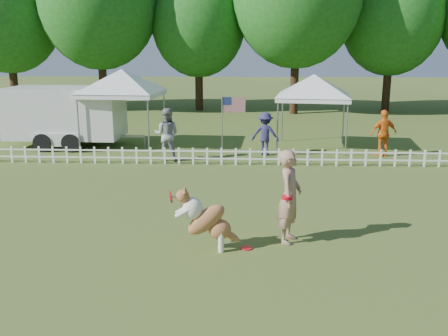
# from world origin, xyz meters

# --- Properties ---
(ground) EXTENTS (120.00, 120.00, 0.00)m
(ground) POSITION_xyz_m (0.00, 0.00, 0.00)
(ground) COLOR #37531A
(ground) RESTS_ON ground
(picket_fence) EXTENTS (22.00, 0.08, 0.60)m
(picket_fence) POSITION_xyz_m (0.00, 7.00, 0.30)
(picket_fence) COLOR white
(picket_fence) RESTS_ON ground
(handler) EXTENTS (0.66, 0.83, 1.98)m
(handler) POSITION_xyz_m (1.04, -0.01, 0.99)
(handler) COLOR #9E755E
(handler) RESTS_ON ground
(dog) EXTENTS (1.29, 0.53, 1.30)m
(dog) POSITION_xyz_m (-0.64, -0.56, 0.65)
(dog) COLOR brown
(dog) RESTS_ON ground
(frisbee_on_turf) EXTENTS (0.30, 0.30, 0.02)m
(frisbee_on_turf) POSITION_xyz_m (0.15, -0.45, 0.01)
(frisbee_on_turf) COLOR red
(frisbee_on_turf) RESTS_ON ground
(canopy_tent_left) EXTENTS (3.17, 3.17, 3.10)m
(canopy_tent_left) POSITION_xyz_m (-4.91, 10.06, 1.55)
(canopy_tent_left) COLOR silver
(canopy_tent_left) RESTS_ON ground
(canopy_tent_right) EXTENTS (3.18, 3.18, 2.91)m
(canopy_tent_right) POSITION_xyz_m (2.77, 10.16, 1.46)
(canopy_tent_right) COLOR silver
(canopy_tent_right) RESTS_ON ground
(cargo_trailer) EXTENTS (5.70, 2.56, 2.50)m
(cargo_trailer) POSITION_xyz_m (-7.31, 10.05, 1.25)
(cargo_trailer) COLOR silver
(cargo_trailer) RESTS_ON ground
(flag_pole) EXTENTS (0.90, 0.27, 2.34)m
(flag_pole) POSITION_xyz_m (-0.76, 7.69, 1.17)
(flag_pole) COLOR gray
(flag_pole) RESTS_ON ground
(spectator_a) EXTENTS (0.99, 0.80, 1.91)m
(spectator_a) POSITION_xyz_m (-2.76, 7.64, 0.95)
(spectator_a) COLOR gray
(spectator_a) RESTS_ON ground
(spectator_b) EXTENTS (1.14, 0.78, 1.63)m
(spectator_b) POSITION_xyz_m (0.83, 8.73, 0.82)
(spectator_b) COLOR #28254F
(spectator_b) RESTS_ON ground
(spectator_c) EXTENTS (1.10, 0.66, 1.76)m
(spectator_c) POSITION_xyz_m (5.25, 8.69, 0.88)
(spectator_c) COLOR orange
(spectator_c) RESTS_ON ground
(tree_far_left) EXTENTS (6.60, 6.60, 11.00)m
(tree_far_left) POSITION_xyz_m (-15.00, 22.00, 5.50)
(tree_far_left) COLOR #1B5317
(tree_far_left) RESTS_ON ground
(tree_left) EXTENTS (7.40, 7.40, 12.00)m
(tree_left) POSITION_xyz_m (-9.00, 21.50, 6.00)
(tree_left) COLOR #1B5317
(tree_left) RESTS_ON ground
(tree_center_left) EXTENTS (6.00, 6.00, 9.80)m
(tree_center_left) POSITION_xyz_m (-3.00, 22.50, 4.90)
(tree_center_left) COLOR #1B5317
(tree_center_left) RESTS_ON ground
(tree_center_right) EXTENTS (7.60, 7.60, 12.60)m
(tree_center_right) POSITION_xyz_m (3.00, 21.00, 6.30)
(tree_center_right) COLOR #1B5317
(tree_center_right) RESTS_ON ground
(tree_right) EXTENTS (6.20, 6.20, 10.40)m
(tree_right) POSITION_xyz_m (9.00, 22.50, 5.20)
(tree_right) COLOR #1B5317
(tree_right) RESTS_ON ground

